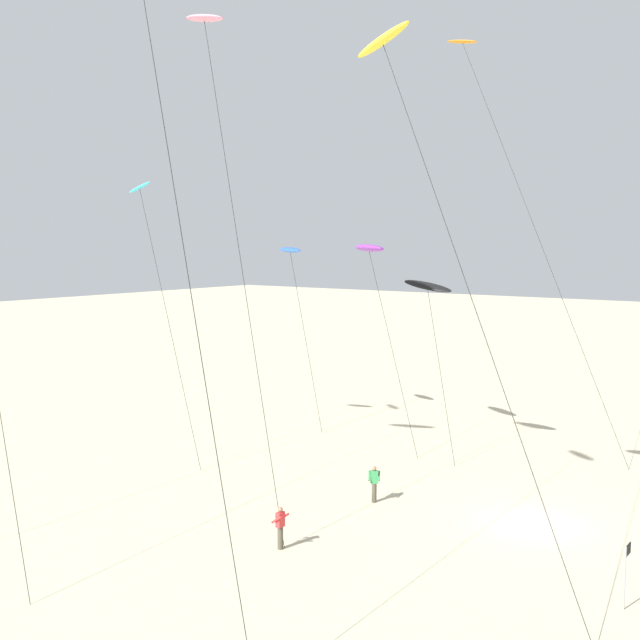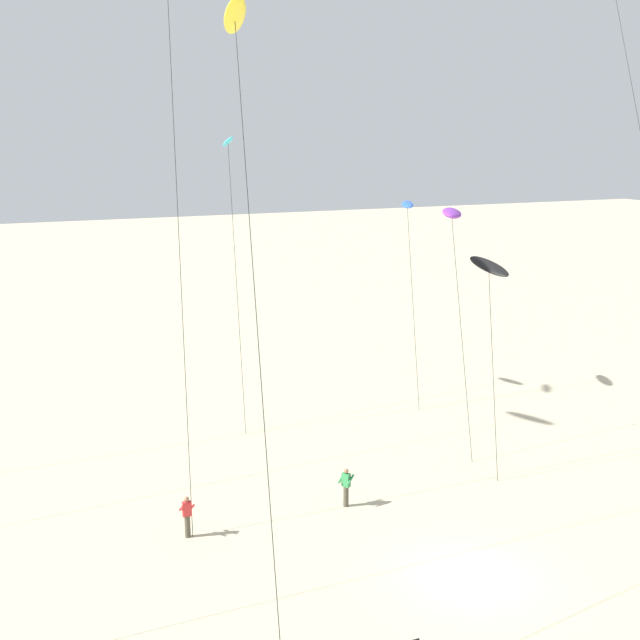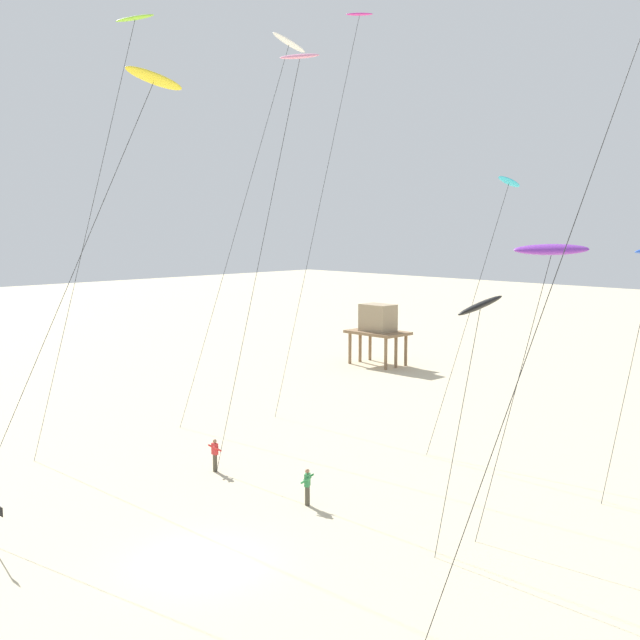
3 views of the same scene
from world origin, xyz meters
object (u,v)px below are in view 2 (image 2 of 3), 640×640
at_px(kite_yellow, 235,22).
at_px(kite_flyer_middle, 187,515).
at_px(kite_cyan, 228,149).
at_px(kite_purple, 452,214).
at_px(kite_blue, 407,206).
at_px(kite_flyer_nearest, 346,486).
at_px(kite_black, 489,267).

height_order(kite_yellow, kite_flyer_middle, kite_yellow).
xyz_separation_m(kite_cyan, kite_yellow, (-5.77, -19.14, 4.12)).
xyz_separation_m(kite_purple, kite_yellow, (-14.00, -9.48, 7.12)).
height_order(kite_blue, kite_flyer_middle, kite_blue).
relative_size(kite_cyan, kite_flyer_nearest, 9.08).
xyz_separation_m(kite_purple, kite_black, (-0.58, -4.08, -2.02)).
height_order(kite_cyan, kite_blue, kite_cyan).
relative_size(kite_yellow, kite_flyer_nearest, 11.57).
distance_m(kite_black, kite_flyer_middle, 16.86).
distance_m(kite_purple, kite_flyer_middle, 19.21).
bearing_deg(kite_blue, kite_flyer_nearest, -128.02).
height_order(kite_purple, kite_flyer_middle, kite_purple).
distance_m(kite_cyan, kite_purple, 13.04).
bearing_deg(kite_flyer_nearest, kite_blue, 51.98).
bearing_deg(kite_yellow, kite_black, 21.94).
bearing_deg(kite_blue, kite_flyer_middle, -142.99).
bearing_deg(kite_flyer_nearest, kite_flyer_middle, 179.95).
bearing_deg(kite_flyer_nearest, kite_black, 11.48).
distance_m(kite_purple, kite_black, 4.59).
relative_size(kite_black, kite_flyer_middle, 5.92).
distance_m(kite_yellow, kite_flyer_nearest, 18.88).
relative_size(kite_blue, kite_flyer_middle, 6.89).
distance_m(kite_yellow, kite_flyer_middle, 18.05).
distance_m(kite_cyan, kite_flyer_middle, 21.52).
bearing_deg(kite_purple, kite_flyer_middle, -159.48).
xyz_separation_m(kite_yellow, kite_black, (13.42, 5.40, -9.14)).
relative_size(kite_cyan, kite_yellow, 0.79).
height_order(kite_purple, kite_flyer_nearest, kite_purple).
bearing_deg(kite_cyan, kite_flyer_nearest, -90.40).
relative_size(kite_cyan, kite_black, 1.53).
bearing_deg(kite_flyer_middle, kite_cyan, 65.86).
height_order(kite_cyan, kite_flyer_nearest, kite_cyan).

